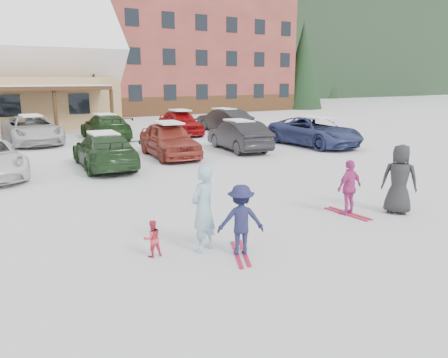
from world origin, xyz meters
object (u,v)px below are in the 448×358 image
parked_car_4 (169,140)px  parked_car_6 (314,132)px  child_magenta (349,187)px  parked_car_12 (180,122)px  alpine_hotel (157,30)px  lamp_post (94,76)px  parked_car_5 (239,135)px  adult_skier (203,209)px  parked_car_13 (224,120)px  parked_car_10 (32,130)px  child_navy (241,220)px  parked_car_3 (104,151)px  toddler_red (152,238)px  parked_car_11 (105,127)px  bystander_dark (399,179)px

parked_car_4 → parked_car_6: size_ratio=0.85×
child_magenta → parked_car_12: parked_car_12 is taller
alpine_hotel → lamp_post: size_ratio=4.78×
alpine_hotel → parked_car_12: (-7.50, -21.06, -7.85)m
alpine_hotel → parked_car_5: bearing=-105.4°
adult_skier → parked_car_13: bearing=-146.8°
parked_car_10 → parked_car_12: 8.69m
parked_car_6 → child_navy: bearing=-139.5°
child_navy → parked_car_5: bearing=-97.8°
child_navy → parked_car_13: parked_car_13 is taller
lamp_post → parked_car_3: 16.81m
parked_car_4 → parked_car_10: size_ratio=0.82×
alpine_hotel → parked_car_4: bearing=-112.2°
toddler_red → parked_car_10: 18.03m
child_navy → parked_car_10: (-1.19, 18.85, 0.05)m
adult_skier → parked_car_3: bearing=-119.0°
parked_car_4 → parked_car_12: size_ratio=1.01×
parked_car_6 → parked_car_11: (-8.70, 8.23, -0.02)m
parked_car_5 → parked_car_11: (-4.47, 7.39, -0.00)m
parked_car_10 → parked_car_13: bearing=-3.9°
child_navy → parked_car_12: bearing=-87.0°
parked_car_6 → lamp_post: bearing=112.7°
child_magenta → parked_car_6: size_ratio=0.27×
parked_car_5 → parked_car_12: (0.27, 7.15, 0.04)m
child_navy → parked_car_4: (3.50, 11.19, 0.06)m
lamp_post → parked_car_5: size_ratio=1.46×
parked_car_10 → parked_car_12: parked_car_12 is taller
child_navy → parked_car_6: parked_car_6 is taller
adult_skier → parked_car_13: (11.36, 17.81, -0.14)m
lamp_post → parked_car_6: size_ratio=1.21×
alpine_hotel → toddler_red: (-16.54, -38.46, -8.25)m
parked_car_4 → parked_car_5: bearing=4.4°
bystander_dark → parked_car_5: size_ratio=0.41×
bystander_dark → parked_car_4: 11.13m
parked_car_6 → parked_car_13: 8.16m
bystander_dark → parked_car_3: size_ratio=0.38×
bystander_dark → parked_car_11: size_ratio=0.36×
parked_car_4 → parked_car_6: (7.95, -0.95, -0.03)m
alpine_hotel → child_navy: bearing=-110.9°
lamp_post → parked_car_3: size_ratio=1.37×
lamp_post → parked_car_4: bearing=-93.2°
child_navy → child_magenta: bearing=-143.5°
toddler_red → lamp_post: bearing=-101.4°
bystander_dark → parked_car_13: size_ratio=0.40×
alpine_hotel → parked_car_12: bearing=-109.6°
parked_car_10 → parked_car_11: (3.93, -0.37, -0.04)m
child_navy → parked_car_10: parked_car_10 is taller
child_navy → bystander_dark: size_ratio=0.79×
alpine_hotel → parked_car_3: (-14.73, -29.09, -7.93)m
child_navy → parked_car_5: parked_car_5 is taller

